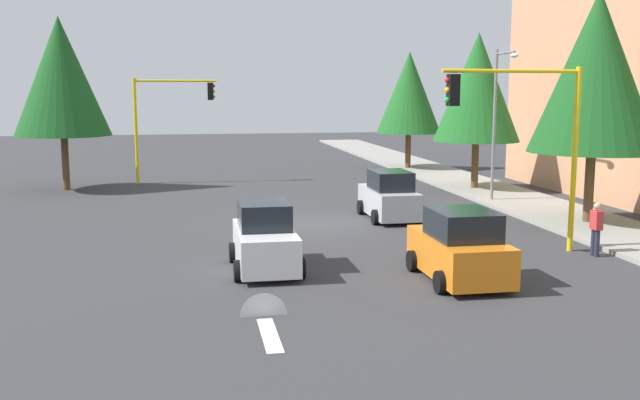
{
  "coord_description": "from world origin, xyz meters",
  "views": [
    {
      "loc": [
        26.79,
        -4.56,
        5.15
      ],
      "look_at": [
        1.52,
        0.06,
        1.2
      ],
      "focal_mm": 39.94,
      "sensor_mm": 36.0,
      "label": 1
    }
  ],
  "objects_px": {
    "tree_roadside_far": "(409,93)",
    "car_silver": "(389,197)",
    "tree_opposite_side": "(61,77)",
    "pedestrian_crossing": "(596,228)",
    "traffic_signal_far_right": "(168,109)",
    "tree_roadside_near": "(596,72)",
    "car_white": "(265,239)",
    "car_orange": "(460,248)",
    "traffic_signal_near_left": "(524,123)",
    "street_lamp_curbside": "(498,109)",
    "tree_roadside_mid": "(477,87)"
  },
  "relations": [
    {
      "from": "tree_opposite_side",
      "to": "pedestrian_crossing",
      "type": "relative_size",
      "value": 5.25
    },
    {
      "from": "car_orange",
      "to": "traffic_signal_near_left",
      "type": "bearing_deg",
      "value": 132.04
    },
    {
      "from": "pedestrian_crossing",
      "to": "car_silver",
      "type": "bearing_deg",
      "value": -148.65
    },
    {
      "from": "tree_roadside_near",
      "to": "tree_roadside_mid",
      "type": "distance_m",
      "value": 10.03
    },
    {
      "from": "traffic_signal_far_right",
      "to": "tree_roadside_mid",
      "type": "distance_m",
      "value": 16.87
    },
    {
      "from": "tree_roadside_near",
      "to": "tree_roadside_mid",
      "type": "height_order",
      "value": "tree_roadside_near"
    },
    {
      "from": "tree_roadside_far",
      "to": "pedestrian_crossing",
      "type": "relative_size",
      "value": 4.5
    },
    {
      "from": "car_white",
      "to": "tree_opposite_side",
      "type": "bearing_deg",
      "value": -155.55
    },
    {
      "from": "tree_roadside_near",
      "to": "car_silver",
      "type": "xyz_separation_m",
      "value": [
        -2.7,
        -7.19,
        -4.95
      ]
    },
    {
      "from": "tree_roadside_mid",
      "to": "street_lamp_curbside",
      "type": "bearing_deg",
      "value": -10.33
    },
    {
      "from": "tree_roadside_far",
      "to": "tree_opposite_side",
      "type": "distance_m",
      "value": 21.38
    },
    {
      "from": "tree_opposite_side",
      "to": "pedestrian_crossing",
      "type": "xyz_separation_m",
      "value": [
        18.82,
        18.89,
        -4.96
      ]
    },
    {
      "from": "car_silver",
      "to": "pedestrian_crossing",
      "type": "height_order",
      "value": "car_silver"
    },
    {
      "from": "traffic_signal_far_right",
      "to": "tree_roadside_near",
      "type": "height_order",
      "value": "tree_roadside_near"
    },
    {
      "from": "traffic_signal_near_left",
      "to": "tree_roadside_far",
      "type": "relative_size",
      "value": 0.77
    },
    {
      "from": "car_silver",
      "to": "pedestrian_crossing",
      "type": "bearing_deg",
      "value": 31.35
    },
    {
      "from": "traffic_signal_far_right",
      "to": "tree_roadside_far",
      "type": "distance_m",
      "value": 15.77
    },
    {
      "from": "car_orange",
      "to": "car_silver",
      "type": "relative_size",
      "value": 0.98
    },
    {
      "from": "traffic_signal_far_right",
      "to": "tree_roadside_far",
      "type": "height_order",
      "value": "tree_roadside_far"
    },
    {
      "from": "tree_roadside_far",
      "to": "car_silver",
      "type": "distance_m",
      "value": 18.83
    },
    {
      "from": "tree_roadside_mid",
      "to": "tree_roadside_far",
      "type": "bearing_deg",
      "value": -177.14
    },
    {
      "from": "tree_roadside_near",
      "to": "street_lamp_curbside",
      "type": "bearing_deg",
      "value": -166.95
    },
    {
      "from": "traffic_signal_far_right",
      "to": "traffic_signal_near_left",
      "type": "distance_m",
      "value": 23.05
    },
    {
      "from": "traffic_signal_near_left",
      "to": "car_orange",
      "type": "bearing_deg",
      "value": -47.96
    },
    {
      "from": "car_orange",
      "to": "pedestrian_crossing",
      "type": "height_order",
      "value": "car_orange"
    },
    {
      "from": "tree_roadside_near",
      "to": "car_white",
      "type": "xyz_separation_m",
      "value": [
        4.67,
        -13.01,
        -4.95
      ]
    },
    {
      "from": "traffic_signal_far_right",
      "to": "car_orange",
      "type": "relative_size",
      "value": 1.54
    },
    {
      "from": "pedestrian_crossing",
      "to": "traffic_signal_far_right",
      "type": "bearing_deg",
      "value": -146.81
    },
    {
      "from": "tree_roadside_near",
      "to": "car_orange",
      "type": "height_order",
      "value": "tree_roadside_near"
    },
    {
      "from": "tree_roadside_mid",
      "to": "car_orange",
      "type": "bearing_deg",
      "value": -23.73
    },
    {
      "from": "traffic_signal_far_right",
      "to": "car_silver",
      "type": "relative_size",
      "value": 1.51
    },
    {
      "from": "tree_roadside_near",
      "to": "pedestrian_crossing",
      "type": "relative_size",
      "value": 5.23
    },
    {
      "from": "traffic_signal_far_right",
      "to": "tree_roadside_near",
      "type": "distance_m",
      "value": 22.85
    },
    {
      "from": "street_lamp_curbside",
      "to": "tree_roadside_near",
      "type": "xyz_separation_m",
      "value": [
        5.61,
        1.3,
        1.5
      ]
    },
    {
      "from": "tree_roadside_far",
      "to": "tree_roadside_mid",
      "type": "height_order",
      "value": "tree_roadside_mid"
    },
    {
      "from": "traffic_signal_far_right",
      "to": "car_silver",
      "type": "distance_m",
      "value": 16.4
    },
    {
      "from": "tree_roadside_far",
      "to": "car_orange",
      "type": "relative_size",
      "value": 2.02
    },
    {
      "from": "car_orange",
      "to": "tree_roadside_near",
      "type": "bearing_deg",
      "value": 130.82
    },
    {
      "from": "car_white",
      "to": "tree_roadside_near",
      "type": "bearing_deg",
      "value": 109.76
    },
    {
      "from": "tree_roadside_mid",
      "to": "car_silver",
      "type": "height_order",
      "value": "tree_roadside_mid"
    },
    {
      "from": "traffic_signal_far_right",
      "to": "tree_roadside_far",
      "type": "relative_size",
      "value": 0.76
    },
    {
      "from": "car_orange",
      "to": "tree_roadside_mid",
      "type": "bearing_deg",
      "value": 156.27
    },
    {
      "from": "car_white",
      "to": "traffic_signal_near_left",
      "type": "bearing_deg",
      "value": 94.67
    },
    {
      "from": "tree_roadside_mid",
      "to": "car_silver",
      "type": "xyz_separation_m",
      "value": [
        7.3,
        -6.69,
        -4.42
      ]
    },
    {
      "from": "street_lamp_curbside",
      "to": "car_white",
      "type": "distance_m",
      "value": 15.96
    },
    {
      "from": "tree_roadside_near",
      "to": "traffic_signal_far_right",
      "type": "bearing_deg",
      "value": -134.6
    },
    {
      "from": "tree_opposite_side",
      "to": "car_white",
      "type": "relative_size",
      "value": 2.43
    },
    {
      "from": "traffic_signal_far_right",
      "to": "pedestrian_crossing",
      "type": "distance_m",
      "value": 25.08
    },
    {
      "from": "tree_roadside_mid",
      "to": "traffic_signal_near_left",
      "type": "bearing_deg",
      "value": -16.96
    },
    {
      "from": "traffic_signal_far_right",
      "to": "tree_roadside_near",
      "type": "xyz_separation_m",
      "value": [
        16.0,
        16.22,
        1.72
      ]
    }
  ]
}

